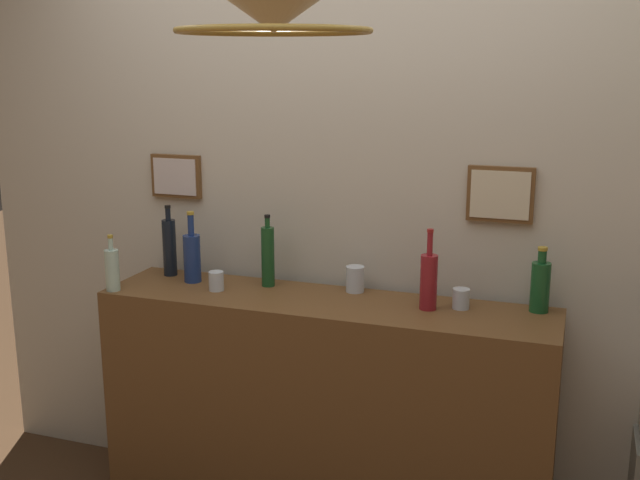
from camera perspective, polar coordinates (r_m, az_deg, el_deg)
panelled_rear_partition at (r=3.12m, az=2.00°, el=5.17°), size 3.44×0.15×2.73m
bar_shelf_unit at (r=3.14m, az=0.31°, el=-12.91°), size 1.77×0.41×0.97m
liquor_bottle_sherry at (r=2.92m, az=16.04°, el=-3.26°), size 0.07×0.07×0.24m
liquor_bottle_vodka at (r=3.33m, az=-11.12°, el=-0.46°), size 0.06×0.06×0.30m
liquor_bottle_amaro at (r=3.17m, az=-15.18°, el=-2.10°), size 0.06×0.06×0.23m
liquor_bottle_whiskey at (r=3.22m, az=-9.48°, el=-1.20°), size 0.07×0.07×0.30m
liquor_bottle_mezcal at (r=3.12m, az=-3.89°, el=-1.17°), size 0.05×0.05×0.30m
liquor_bottle_vermouth at (r=2.86m, az=8.07°, el=-2.97°), size 0.06×0.06×0.30m
glass_tumbler_rocks at (r=3.06m, az=2.62°, el=-2.91°), size 0.07×0.07×0.10m
glass_tumbler_highball at (r=3.10m, az=-7.71°, el=-3.03°), size 0.06×0.06×0.08m
glass_tumbler_shot at (r=2.91m, az=10.43°, el=-4.31°), size 0.06×0.06×0.08m
pendant_lamp at (r=2.00m, az=-3.48°, el=17.32°), size 0.50×0.50×0.58m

